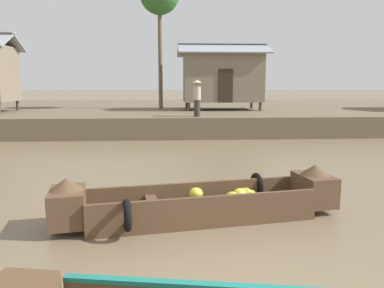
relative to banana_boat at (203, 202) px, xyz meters
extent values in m
plane|color=#726047|center=(0.34, 6.16, -0.32)|extent=(300.00, 300.00, 0.00)
cube|color=brown|center=(0.34, 19.78, 0.17)|extent=(160.00, 20.00, 0.97)
cube|color=brown|center=(-0.04, -0.01, -0.26)|extent=(4.13, 1.70, 0.12)
cube|color=brown|center=(-0.13, 0.46, 0.02)|extent=(3.96, 0.76, 0.44)
cube|color=brown|center=(0.04, -0.48, 0.02)|extent=(3.96, 0.76, 0.44)
cube|color=brown|center=(2.21, 0.38, 0.09)|extent=(0.71, 0.96, 0.58)
cone|color=brown|center=(2.21, 0.38, 0.48)|extent=(0.65, 0.65, 0.20)
cube|color=brown|center=(-2.30, -0.40, 0.09)|extent=(0.71, 0.96, 0.58)
cone|color=brown|center=(-2.30, -0.40, 0.48)|extent=(0.65, 0.65, 0.20)
cube|color=brown|center=(-0.89, -0.15, 0.04)|extent=(0.36, 0.95, 0.05)
torus|color=black|center=(1.18, 0.81, 0.07)|extent=(0.21, 0.53, 0.52)
torus|color=black|center=(-1.27, -0.83, 0.07)|extent=(0.21, 0.53, 0.52)
ellipsoid|color=gold|center=(0.82, 0.16, 0.08)|extent=(0.31, 0.29, 0.24)
ellipsoid|color=yellow|center=(0.70, 0.11, 0.08)|extent=(0.38, 0.35, 0.26)
ellipsoid|color=gold|center=(0.88, -0.03, 0.05)|extent=(0.34, 0.33, 0.25)
ellipsoid|color=yellow|center=(1.03, -0.12, 0.02)|extent=(0.36, 0.35, 0.20)
ellipsoid|color=yellow|center=(-0.11, 0.19, 0.10)|extent=(0.37, 0.37, 0.22)
ellipsoid|color=gold|center=(0.55, 0.05, 0.06)|extent=(0.26, 0.20, 0.22)
ellipsoid|color=yellow|center=(0.76, 0.20, 0.04)|extent=(0.37, 0.41, 0.24)
ellipsoid|color=yellow|center=(0.91, 0.23, 0.05)|extent=(0.28, 0.28, 0.19)
cylinder|color=#4C3826|center=(-9.04, 15.19, 0.93)|extent=(0.16, 0.16, 0.56)
cylinder|color=#4C3826|center=(0.48, 14.08, 0.88)|extent=(0.16, 0.16, 0.46)
cylinder|color=#4C3826|center=(4.45, 14.08, 0.88)|extent=(0.16, 0.16, 0.46)
cylinder|color=#4C3826|center=(0.48, 16.29, 0.88)|extent=(0.16, 0.16, 0.46)
cylinder|color=#4C3826|center=(4.45, 16.29, 0.88)|extent=(0.16, 0.16, 0.46)
cube|color=#7A6B56|center=(2.47, 15.19, 2.48)|extent=(4.36, 2.61, 2.74)
cube|color=#2D2319|center=(2.47, 13.86, 2.01)|extent=(0.80, 0.04, 1.80)
cube|color=#9399A0|center=(2.47, 14.53, 4.07)|extent=(5.06, 1.80, 0.71)
cube|color=#9399A0|center=(2.47, 15.84, 4.07)|extent=(5.06, 1.80, 0.71)
cylinder|color=brown|center=(-1.07, 16.36, 3.74)|extent=(0.24, 0.24, 6.18)
cylinder|color=#332D28|center=(0.68, 10.51, 1.02)|extent=(0.28, 0.28, 0.75)
cylinder|color=#B7AD99|center=(0.68, 10.51, 1.70)|extent=(0.34, 0.34, 0.60)
sphere|color=#9E7556|center=(0.68, 10.51, 2.12)|extent=(0.22, 0.22, 0.22)
cone|color=tan|center=(0.68, 10.51, 2.24)|extent=(0.44, 0.44, 0.14)
camera|label=1|loc=(-0.59, -6.57, 2.11)|focal=35.40mm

